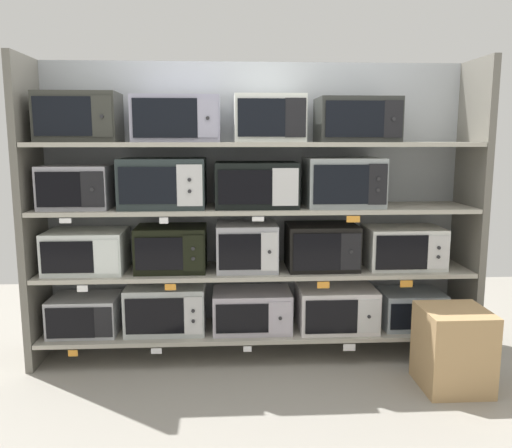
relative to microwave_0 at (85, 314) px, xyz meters
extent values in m
cube|color=gray|center=(1.21, -1.00, -0.34)|extent=(7.02, 6.00, 0.02)
cube|color=#9EA3A8|center=(1.21, 0.26, 0.72)|extent=(3.22, 0.04, 2.10)
cube|color=#68645B|center=(-0.32, 0.00, 0.72)|extent=(0.05, 0.48, 2.10)
cube|color=#68645B|center=(2.75, 0.00, 0.72)|extent=(0.05, 0.48, 2.10)
cube|color=#ADA899|center=(1.21, 0.00, -0.15)|extent=(3.02, 0.48, 0.03)
cube|color=#B4B5BB|center=(0.00, 0.00, 0.00)|extent=(0.47, 0.34, 0.26)
cube|color=black|center=(-0.05, -0.17, 0.00)|extent=(0.32, 0.01, 0.21)
cube|color=black|center=(0.17, -0.17, 0.00)|extent=(0.12, 0.01, 0.21)
cube|color=#B4BBBA|center=(0.57, 0.00, 0.04)|extent=(0.56, 0.34, 0.33)
cube|color=black|center=(0.51, -0.17, 0.04)|extent=(0.40, 0.01, 0.25)
cube|color=silver|center=(0.77, -0.17, 0.04)|extent=(0.12, 0.01, 0.27)
cylinder|color=#262628|center=(0.77, -0.18, 0.00)|extent=(0.02, 0.01, 0.02)
cylinder|color=#262628|center=(0.77, -0.18, 0.07)|extent=(0.02, 0.01, 0.02)
cube|color=#B7B0BD|center=(1.18, 0.00, 0.01)|extent=(0.56, 0.36, 0.28)
cube|color=black|center=(1.11, -0.18, 0.01)|extent=(0.36, 0.01, 0.20)
cube|color=#B7B0BD|center=(1.37, -0.18, 0.01)|extent=(0.16, 0.01, 0.23)
cylinder|color=#262628|center=(1.37, -0.19, 0.01)|extent=(0.02, 0.01, 0.02)
cube|color=silver|center=(1.80, 0.00, 0.02)|extent=(0.55, 0.41, 0.30)
cube|color=black|center=(1.72, -0.21, 0.02)|extent=(0.36, 0.01, 0.24)
cube|color=silver|center=(1.98, -0.21, 0.02)|extent=(0.16, 0.01, 0.24)
cylinder|color=#262628|center=(1.98, -0.22, 0.02)|extent=(0.02, 0.01, 0.02)
cube|color=#99A6AF|center=(2.35, 0.00, 0.00)|extent=(0.44, 0.34, 0.26)
cube|color=black|center=(2.30, -0.17, 0.00)|extent=(0.30, 0.01, 0.19)
cube|color=black|center=(2.51, -0.17, 0.00)|extent=(0.12, 0.01, 0.21)
cube|color=orange|center=(-0.03, -0.24, -0.19)|extent=(0.06, 0.00, 0.04)
cube|color=white|center=(0.53, -0.24, -0.19)|extent=(0.07, 0.00, 0.04)
cube|color=white|center=(1.14, -0.24, -0.19)|extent=(0.06, 0.00, 0.04)
cube|color=white|center=(1.85, -0.24, -0.19)|extent=(0.08, 0.00, 0.05)
cube|color=orange|center=(2.31, -0.24, -0.19)|extent=(0.07, 0.00, 0.04)
cube|color=#ADA899|center=(1.21, 0.00, 0.30)|extent=(3.02, 0.48, 0.03)
cube|color=silver|center=(0.03, 0.00, 0.46)|extent=(0.54, 0.38, 0.29)
cube|color=black|center=(-0.04, -0.19, 0.46)|extent=(0.34, 0.01, 0.21)
cube|color=silver|center=(0.21, -0.19, 0.46)|extent=(0.16, 0.01, 0.23)
cube|color=black|center=(0.62, 0.00, 0.47)|extent=(0.48, 0.34, 0.31)
cube|color=black|center=(0.56, -0.17, 0.47)|extent=(0.32, 0.01, 0.22)
cube|color=black|center=(0.78, -0.17, 0.47)|extent=(0.14, 0.01, 0.25)
cylinder|color=#262628|center=(0.78, -0.18, 0.44)|extent=(0.02, 0.01, 0.02)
cylinder|color=#262628|center=(0.78, -0.18, 0.51)|extent=(0.02, 0.01, 0.02)
cube|color=#B0B1B9|center=(1.15, 0.00, 0.48)|extent=(0.42, 0.37, 0.33)
cube|color=black|center=(1.10, -0.18, 0.48)|extent=(0.28, 0.01, 0.24)
cube|color=silver|center=(1.29, -0.18, 0.48)|extent=(0.11, 0.01, 0.26)
cylinder|color=#262628|center=(1.29, -0.19, 0.48)|extent=(0.02, 0.01, 0.02)
cube|color=black|center=(1.68, 0.00, 0.47)|extent=(0.49, 0.37, 0.32)
cube|color=black|center=(1.62, -0.19, 0.47)|extent=(0.33, 0.01, 0.25)
cube|color=black|center=(1.85, -0.18, 0.47)|extent=(0.14, 0.01, 0.25)
cylinder|color=#262628|center=(1.85, -0.19, 0.47)|extent=(0.02, 0.01, 0.02)
cube|color=silver|center=(2.27, 0.00, 0.46)|extent=(0.54, 0.35, 0.29)
cube|color=black|center=(2.21, -0.18, 0.46)|extent=(0.36, 0.01, 0.24)
cube|color=silver|center=(2.46, -0.18, 0.46)|extent=(0.15, 0.01, 0.23)
cylinder|color=#262628|center=(2.46, -0.19, 0.43)|extent=(0.02, 0.01, 0.02)
cylinder|color=#262628|center=(2.46, -0.19, 0.49)|extent=(0.02, 0.01, 0.02)
cube|color=white|center=(0.06, -0.24, 0.26)|extent=(0.07, 0.00, 0.04)
cube|color=orange|center=(0.63, -0.24, 0.26)|extent=(0.07, 0.00, 0.04)
cube|color=orange|center=(1.66, -0.24, 0.26)|extent=(0.08, 0.00, 0.05)
cube|color=orange|center=(2.23, -0.24, 0.26)|extent=(0.09, 0.00, 0.05)
cube|color=#ADA899|center=(1.21, 0.00, 0.75)|extent=(3.02, 0.48, 0.03)
cube|color=#9E9DA7|center=(0.00, 0.00, 0.91)|extent=(0.46, 0.37, 0.29)
cube|color=black|center=(-0.07, -0.19, 0.91)|extent=(0.28, 0.01, 0.23)
cube|color=black|center=(0.14, -0.19, 0.91)|extent=(0.15, 0.01, 0.23)
cylinder|color=#262628|center=(0.14, -0.20, 0.91)|extent=(0.02, 0.01, 0.02)
cube|color=#263031|center=(0.58, 0.00, 0.93)|extent=(0.57, 0.41, 0.34)
cube|color=black|center=(0.50, -0.21, 0.93)|extent=(0.37, 0.01, 0.24)
cube|color=silver|center=(0.77, -0.20, 0.93)|extent=(0.17, 0.01, 0.27)
cylinder|color=#262628|center=(0.77, -0.21, 0.89)|extent=(0.02, 0.01, 0.02)
cylinder|color=#262628|center=(0.77, -0.21, 0.97)|extent=(0.02, 0.01, 0.02)
cube|color=black|center=(1.21, 0.00, 0.92)|extent=(0.56, 0.40, 0.31)
cube|color=black|center=(1.13, -0.20, 0.92)|extent=(0.36, 0.01, 0.22)
cube|color=silver|center=(1.40, -0.20, 0.92)|extent=(0.17, 0.01, 0.25)
cube|color=#97A0A1|center=(1.82, 0.00, 0.93)|extent=(0.53, 0.40, 0.34)
cube|color=black|center=(1.77, -0.20, 0.93)|extent=(0.37, 0.01, 0.26)
cube|color=black|center=(2.01, -0.20, 0.93)|extent=(0.13, 0.01, 0.27)
cylinder|color=#262628|center=(2.01, -0.21, 0.89)|extent=(0.02, 0.01, 0.02)
cylinder|color=#262628|center=(2.01, -0.21, 0.97)|extent=(0.02, 0.01, 0.02)
cube|color=white|center=(-0.03, -0.24, 0.71)|extent=(0.08, 0.00, 0.03)
cube|color=white|center=(0.60, -0.24, 0.71)|extent=(0.06, 0.00, 0.04)
cube|color=white|center=(1.21, -0.24, 0.71)|extent=(0.08, 0.00, 0.03)
cube|color=orange|center=(1.85, -0.24, 0.70)|extent=(0.09, 0.00, 0.04)
cube|color=#ADA899|center=(1.21, 0.00, 1.19)|extent=(3.02, 0.48, 0.03)
cube|color=#31322C|center=(0.03, 0.00, 1.37)|extent=(0.53, 0.32, 0.33)
cube|color=black|center=(-0.03, -0.16, 1.37)|extent=(0.37, 0.01, 0.25)
cube|color=#31322C|center=(0.22, -0.16, 1.37)|extent=(0.13, 0.01, 0.26)
cylinder|color=#262628|center=(0.22, -0.17, 1.37)|extent=(0.02, 0.01, 0.02)
cube|color=#9A99AF|center=(0.68, 0.00, 1.36)|extent=(0.58, 0.36, 0.31)
cube|color=black|center=(0.62, -0.18, 1.36)|extent=(0.41, 0.01, 0.25)
cube|color=#9A99AF|center=(0.89, -0.18, 1.36)|extent=(0.13, 0.01, 0.24)
cylinder|color=#262628|center=(0.89, -0.19, 1.36)|extent=(0.02, 0.01, 0.02)
cube|color=silver|center=(1.30, 0.00, 1.36)|extent=(0.47, 0.35, 0.31)
cube|color=black|center=(1.24, -0.18, 1.36)|extent=(0.31, 0.01, 0.24)
cube|color=black|center=(1.46, -0.18, 1.36)|extent=(0.14, 0.01, 0.25)
cube|color=#2E302D|center=(1.91, 0.00, 1.36)|extent=(0.54, 0.36, 0.30)
cube|color=black|center=(1.85, -0.18, 1.36)|extent=(0.39, 0.01, 0.23)
cube|color=black|center=(2.11, -0.18, 1.36)|extent=(0.13, 0.01, 0.24)
cylinder|color=#262628|center=(2.11, -0.19, 1.36)|extent=(0.02, 0.01, 0.02)
cube|color=tan|center=(2.42, -0.58, -0.07)|extent=(0.40, 0.40, 0.51)
camera|label=1|loc=(1.01, -3.60, 1.23)|focal=36.54mm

